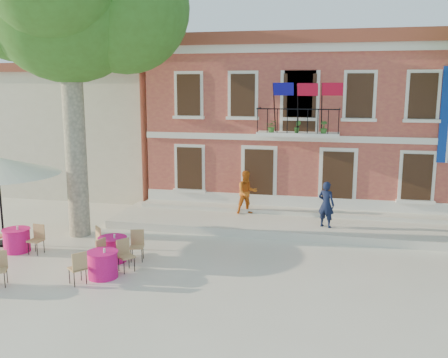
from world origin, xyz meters
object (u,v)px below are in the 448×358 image
Objects in this scene: pedestrian_navy at (326,204)px; cafe_table_1 at (103,263)px; cafe_table_3 at (17,239)px; cafe_table_0 at (113,248)px; pedestrian_orange at (247,192)px; plane_tree_west at (67,1)px.

pedestrian_navy is 0.96× the size of cafe_table_1.
cafe_table_1 is 4.05m from cafe_table_3.
pedestrian_navy is 7.73m from cafe_table_0.
pedestrian_orange is at bearing 1.91° from pedestrian_navy.
pedestrian_navy is at bearing 42.83° from cafe_table_1.
pedestrian_orange is 7.48m from cafe_table_1.
plane_tree_west reaches higher than cafe_table_3.
plane_tree_west is 6.29× the size of cafe_table_1.
pedestrian_navy reaches higher than cafe_table_0.
pedestrian_orange reaches higher than pedestrian_navy.
plane_tree_west reaches higher than cafe_table_0.
cafe_table_0 and cafe_table_1 have the same top height.
cafe_table_3 is (-9.85, -4.19, -0.73)m from pedestrian_navy.
pedestrian_navy is 0.93× the size of cafe_table_0.
cafe_table_3 is at bearing 46.36° from pedestrian_navy.
cafe_table_0 is 3.47m from cafe_table_3.
cafe_table_1 is (0.31, -1.31, -0.01)m from cafe_table_0.
cafe_table_0 is 0.93× the size of cafe_table_3.
cafe_table_1 is at bearing -20.72° from cafe_table_3.
cafe_table_0 is 1.03× the size of cafe_table_1.
cafe_table_0 is at bearing -147.36° from pedestrian_orange.
pedestrian_navy is at bearing 34.05° from cafe_table_0.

